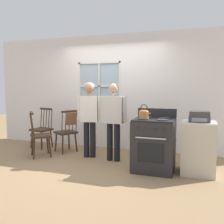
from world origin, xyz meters
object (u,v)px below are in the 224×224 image
object	(u,v)px
person_elderly_left	(89,112)
person_teen_center	(113,115)
chair_near_wall	(42,130)
kettle	(144,114)
handbag	(71,118)
chair_center_cluster	(40,136)
chair_by_window	(66,132)
side_counter	(198,148)
stove	(154,144)
potted_plant	(108,107)
stereo	(199,117)

from	to	relation	value
person_elderly_left	person_teen_center	size ratio (longest dim) A/B	1.02
chair_near_wall	person_teen_center	world-z (taller)	person_teen_center
person_elderly_left	kettle	world-z (taller)	person_elderly_left
person_elderly_left	handbag	distance (m)	0.52
chair_near_wall	handbag	size ratio (longest dim) A/B	3.14
chair_center_cluster	person_elderly_left	world-z (taller)	person_elderly_left
chair_by_window	kettle	bearing A→B (deg)	100.31
chair_near_wall	kettle	world-z (taller)	kettle
chair_by_window	chair_center_cluster	bearing A→B (deg)	-1.38
person_teen_center	chair_by_window	bearing A→B (deg)	167.37
chair_center_cluster	person_teen_center	xyz separation A→B (m)	(1.58, 0.23, 0.48)
person_elderly_left	handbag	world-z (taller)	person_elderly_left
kettle	side_counter	distance (m)	1.09
stove	potted_plant	world-z (taller)	potted_plant
person_teen_center	handbag	xyz separation A→B (m)	(-1.04, 0.18, -0.13)
chair_near_wall	person_teen_center	bearing A→B (deg)	-0.43
side_counter	kettle	bearing A→B (deg)	-167.18
stove	potted_plant	distance (m)	1.88
chair_by_window	stove	bearing A→B (deg)	105.02
chair_near_wall	potted_plant	size ratio (longest dim) A/B	3.65
person_teen_center	side_counter	world-z (taller)	person_teen_center
kettle	stereo	size ratio (longest dim) A/B	0.73
chair_center_cluster	side_counter	size ratio (longest dim) A/B	1.07
kettle	person_elderly_left	bearing A→B (deg)	157.20
kettle	stereo	xyz separation A→B (m)	(0.90, 0.18, -0.04)
kettle	handbag	xyz separation A→B (m)	(-1.74, 0.63, -0.23)
person_teen_center	side_counter	xyz separation A→B (m)	(1.61, -0.24, -0.47)
stove	person_elderly_left	bearing A→B (deg)	164.32
kettle	chair_by_window	bearing A→B (deg)	158.94
potted_plant	kettle	bearing A→B (deg)	-49.54
chair_by_window	stereo	bearing A→B (deg)	110.17
chair_center_cluster	person_elderly_left	distance (m)	1.19
chair_by_window	chair_center_cluster	distance (m)	0.63
chair_by_window	person_elderly_left	distance (m)	0.89
stove	handbag	size ratio (longest dim) A/B	3.53
person_elderly_left	stove	bearing A→B (deg)	-29.62
chair_center_cluster	potted_plant	xyz separation A→B (m)	(1.12, 1.14, 0.56)
chair_center_cluster	person_elderly_left	size ratio (longest dim) A/B	0.61
person_elderly_left	potted_plant	size ratio (longest dim) A/B	5.98
handbag	stereo	xyz separation A→B (m)	(2.65, -0.44, 0.20)
person_elderly_left	person_teen_center	xyz separation A→B (m)	(0.56, -0.08, -0.04)
person_teen_center	side_counter	size ratio (longest dim) A/B	1.72
potted_plant	handbag	world-z (taller)	potted_plant
chair_near_wall	stereo	bearing A→B (deg)	1.13
chair_by_window	kettle	size ratio (longest dim) A/B	3.90
chair_center_cluster	handbag	bearing A→B (deg)	-94.76
chair_by_window	side_counter	xyz separation A→B (m)	(2.85, -0.54, 0.00)
potted_plant	handbag	distance (m)	0.96
stove	kettle	world-z (taller)	kettle
chair_by_window	chair_center_cluster	xyz separation A→B (m)	(-0.34, -0.53, 0.00)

